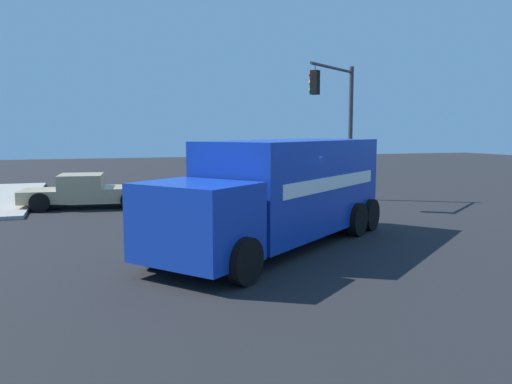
# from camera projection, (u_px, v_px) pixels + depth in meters

# --- Properties ---
(ground_plane) EXTENTS (100.00, 100.00, 0.00)m
(ground_plane) POSITION_uv_depth(u_px,v_px,m) (263.00, 245.00, 14.19)
(ground_plane) COLOR black
(delivery_truck) EXTENTS (7.30, 8.31, 2.89)m
(delivery_truck) POSITION_uv_depth(u_px,v_px,m) (282.00, 191.00, 14.03)
(delivery_truck) COLOR #1438AD
(delivery_truck) RESTS_ON ground
(traffic_light_secondary) EXTENTS (2.48, 3.23, 6.05)m
(traffic_light_secondary) POSITION_uv_depth(u_px,v_px,m) (339.00, 113.00, 22.42)
(traffic_light_secondary) COLOR #38383D
(traffic_light_secondary) RESTS_ON ground
(pickup_tan) EXTENTS (2.68, 5.38, 1.38)m
(pickup_tan) POSITION_uv_depth(u_px,v_px,m) (86.00, 190.00, 21.28)
(pickup_tan) COLOR tan
(pickup_tan) RESTS_ON ground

